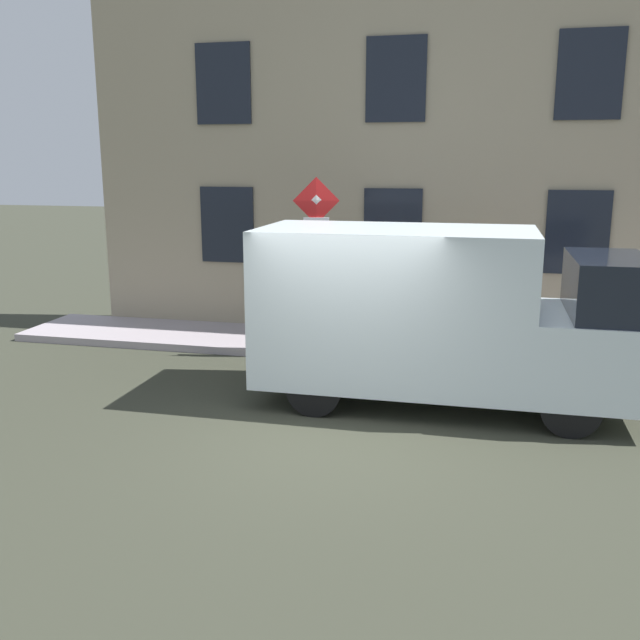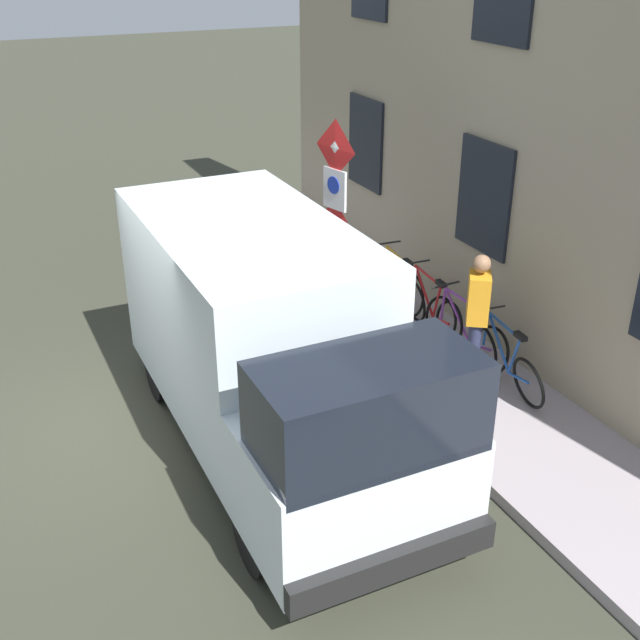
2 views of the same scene
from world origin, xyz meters
TOP-DOWN VIEW (x-y plane):
  - ground_plane at (0.00, 0.00)m, footprint 80.00×80.00m
  - sidewalk_slab at (3.99, 0.00)m, footprint 1.91×14.08m
  - building_facade at (5.29, 0.00)m, footprint 0.75×12.08m
  - sign_post_stacked at (3.24, 1.08)m, footprint 0.20×0.55m
  - delivery_van at (1.34, -1.13)m, footprint 2.01×5.33m
  - bicycle_blue at (4.40, -1.41)m, footprint 0.46×1.72m
  - bicycle_purple at (4.40, -0.54)m, footprint 0.46×1.72m
  - bicycle_red at (4.40, 0.33)m, footprint 0.46×1.71m
  - bicycle_orange at (4.40, 1.20)m, footprint 0.46×1.71m
  - pedestrian at (4.13, -1.11)m, footprint 0.44×0.48m
  - litter_bin at (3.39, 0.18)m, footprint 0.44×0.44m

SIDE VIEW (x-z plane):
  - ground_plane at x=0.00m, z-range 0.00..0.00m
  - sidewalk_slab at x=3.99m, z-range 0.00..0.14m
  - bicycle_blue at x=4.40m, z-range 0.07..0.96m
  - bicycle_purple at x=4.40m, z-range 0.07..0.96m
  - bicycle_red at x=4.40m, z-range 0.07..0.96m
  - bicycle_orange at x=4.40m, z-range 0.07..0.96m
  - litter_bin at x=3.39m, z-range 0.14..1.04m
  - pedestrian at x=4.13m, z-range 0.21..1.93m
  - delivery_van at x=1.34m, z-range 0.08..2.58m
  - sign_post_stacked at x=3.24m, z-range 0.53..3.42m
  - building_facade at x=5.29m, z-range 0.00..6.73m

